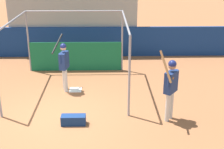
# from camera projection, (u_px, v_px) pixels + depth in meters

# --- Properties ---
(ground_plane) EXTENTS (60.00, 60.00, 0.00)m
(ground_plane) POSITION_uv_depth(u_px,v_px,m) (56.00, 118.00, 9.29)
(ground_plane) COLOR #935B38
(outfield_wall) EXTENTS (24.00, 0.12, 1.41)m
(outfield_wall) POSITION_uv_depth(u_px,v_px,m) (74.00, 42.00, 14.66)
(outfield_wall) COLOR navy
(outfield_wall) RESTS_ON ground
(bleacher_section) EXTENTS (5.95, 3.20, 3.09)m
(bleacher_section) POSITION_uv_depth(u_px,v_px,m) (76.00, 18.00, 15.91)
(bleacher_section) COLOR #9E9E99
(bleacher_section) RESTS_ON ground
(batting_cage) EXTENTS (3.87, 4.06, 2.50)m
(batting_cage) POSITION_uv_depth(u_px,v_px,m) (74.00, 49.00, 12.04)
(batting_cage) COLOR gray
(batting_cage) RESTS_ON ground
(home_plate) EXTENTS (0.44, 0.44, 0.02)m
(home_plate) POSITION_uv_depth(u_px,v_px,m) (75.00, 90.00, 11.18)
(home_plate) COLOR white
(home_plate) RESTS_ON ground
(player_batter) EXTENTS (0.58, 1.01, 1.91)m
(player_batter) POSITION_uv_depth(u_px,v_px,m) (64.00, 62.00, 10.81)
(player_batter) COLOR silver
(player_batter) RESTS_ON ground
(player_waiting) EXTENTS (0.63, 0.82, 2.15)m
(player_waiting) POSITION_uv_depth(u_px,v_px,m) (171.00, 84.00, 8.78)
(player_waiting) COLOR silver
(player_waiting) RESTS_ON ground
(equipment_bag) EXTENTS (0.70, 0.28, 0.28)m
(equipment_bag) POSITION_uv_depth(u_px,v_px,m) (73.00, 120.00, 8.88)
(equipment_bag) COLOR navy
(equipment_bag) RESTS_ON ground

